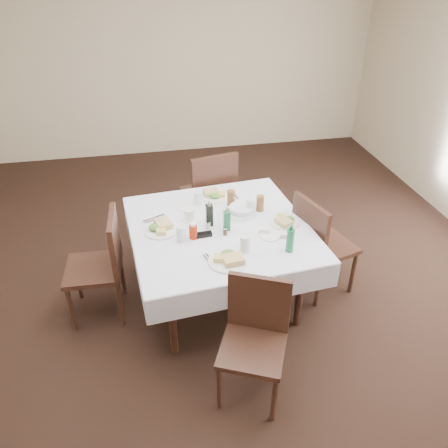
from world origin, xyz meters
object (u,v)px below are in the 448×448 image
dining_table (220,234)px  water_n (198,199)px  oil_cruet_dark (209,214)px  chair_east (318,241)px  water_w (181,234)px  water_e (251,207)px  bread_basket (241,211)px  coffee_mug (190,215)px  chair_west (104,260)px  ketchup_bottle (193,231)px  oil_cruet_green (227,220)px  chair_south (255,331)px  water_s (245,244)px  chair_north (211,191)px  green_bottle (290,240)px

dining_table → water_n: 0.43m
water_n → oil_cruet_dark: (0.05, -0.35, 0.04)m
chair_east → water_w: size_ratio=7.18×
water_e → water_w: 0.69m
bread_basket → coffee_mug: coffee_mug is taller
chair_west → water_w: 0.71m
water_e → ketchup_bottle: water_e is taller
oil_cruet_green → ketchup_bottle: size_ratio=1.57×
bread_basket → oil_cruet_dark: oil_cruet_dark is taller
coffee_mug → water_n: bearing=66.3°
chair_south → bread_basket: (0.15, 1.12, 0.28)m
water_n → chair_east: bearing=-25.1°
chair_east → water_e: (-0.56, 0.20, 0.28)m
water_s → oil_cruet_green: size_ratio=0.64×
bread_basket → oil_cruet_dark: (-0.30, -0.11, 0.07)m
dining_table → coffee_mug: bearing=146.2°
water_s → oil_cruet_green: 0.33m
chair_north → water_e: 0.89m
oil_cruet_dark → chair_south: bearing=-81.8°
oil_cruet_dark → ketchup_bottle: oil_cruet_dark is taller
oil_cruet_dark → water_s: bearing=-64.1°
water_n → oil_cruet_dark: oil_cruet_dark is taller
water_s → green_bottle: green_bottle is taller
chair_north → chair_west: (-1.06, -0.95, -0.04)m
chair_east → chair_north: bearing=127.0°
chair_north → ketchup_bottle: (-0.32, -1.08, 0.24)m
oil_cruet_green → dining_table: bearing=128.4°
ketchup_bottle → bread_basket: bearing=31.5°
chair_north → water_w: 1.20m
chair_east → dining_table: bearing=175.2°
dining_table → water_e: (0.30, 0.13, 0.15)m
chair_north → green_bottle: (0.38, -1.40, 0.28)m
chair_south → coffee_mug: (-0.30, 1.12, 0.29)m
chair_north → oil_cruet_dark: bearing=-100.1°
oil_cruet_green → coffee_mug: size_ratio=1.59×
dining_table → coffee_mug: size_ratio=11.51×
bread_basket → coffee_mug: (-0.45, 0.00, 0.01)m
chair_north → chair_west: chair_north is taller
oil_cruet_green → green_bottle: (0.41, -0.38, 0.01)m
oil_cruet_green → coffee_mug: bearing=142.3°
chair_north → water_w: (-0.42, -1.10, 0.24)m
dining_table → oil_cruet_green: 0.18m
dining_table → oil_cruet_dark: (-0.08, 0.04, 0.18)m
chair_south → water_n: bearing=98.1°
chair_west → oil_cruet_green: (1.02, -0.07, 0.31)m
oil_cruet_green → ketchup_bottle: oil_cruet_green is taller
dining_table → water_w: bearing=-156.3°
oil_cruet_green → coffee_mug: oil_cruet_green is taller
chair_west → green_bottle: bearing=-17.3°
green_bottle → chair_east: bearing=42.5°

